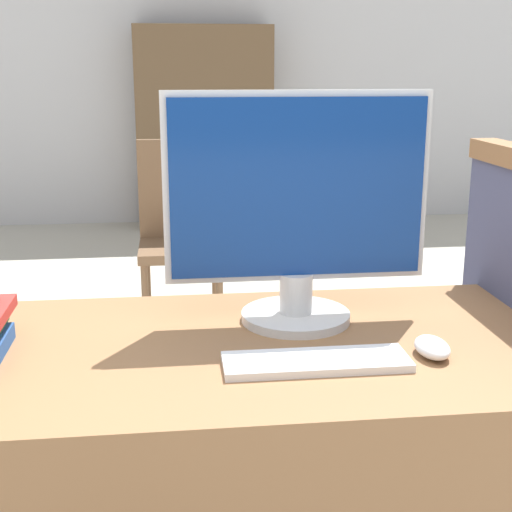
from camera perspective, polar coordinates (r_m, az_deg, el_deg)
name	(u,v)px	position (r m, az deg, el deg)	size (l,w,h in m)	color
wall_back	(174,59)	(6.31, -6.61, 15.39)	(12.00, 0.06, 2.80)	silver
desk	(204,511)	(1.68, -4.15, -19.65)	(1.50, 0.70, 0.78)	#8C603D
monitor	(297,209)	(1.57, 3.31, 3.79)	(0.58, 0.25, 0.51)	silver
keyboard	(316,362)	(1.40, 4.83, -8.44)	(0.36, 0.11, 0.02)	white
mouse	(432,347)	(1.48, 13.91, -7.10)	(0.07, 0.11, 0.04)	white
far_chair	(180,225)	(3.86, -6.09, 2.47)	(0.44, 0.44, 0.96)	brown
bookshelf_far	(205,129)	(6.09, -4.13, 10.13)	(1.13, 0.32, 1.67)	brown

